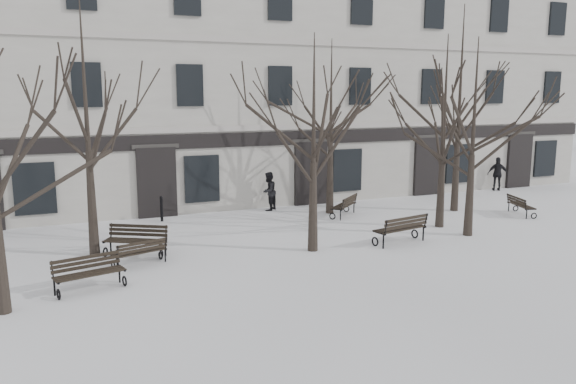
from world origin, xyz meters
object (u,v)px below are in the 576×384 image
tree_1 (314,118)px  tree_3 (445,109)px  bench_5 (520,205)px  tree_2 (474,114)px  bench_4 (345,205)px  bench_3 (136,239)px  bench_0 (89,272)px  bench_1 (140,252)px  bench_2 (401,228)px

tree_1 → tree_3: (5.94, 1.14, 0.19)m
bench_5 → tree_2: bearing=130.7°
tree_1 → bench_4: bearing=50.5°
bench_3 → bench_5: bearing=30.7°
bench_0 → bench_5: (17.38, 2.69, -0.05)m
tree_1 → bench_1: size_ratio=4.11×
tree_1 → tree_3: tree_3 is taller
bench_3 → bench_5: bench_3 is taller
tree_3 → bench_1: bearing=-176.7°
tree_2 → bench_3: (-11.47, 1.96, -3.84)m
tree_2 → bench_0: size_ratio=3.74×
bench_4 → bench_3: bearing=-25.4°
bench_0 → bench_5: size_ratio=1.11×
bench_2 → bench_0: bearing=-6.9°
tree_3 → bench_5: size_ratio=4.29×
tree_2 → bench_4: tree_2 is taller
tree_2 → bench_2: (-2.90, -0.06, -3.83)m
bench_4 → bench_5: bench_4 is taller
tree_1 → bench_4: (3.46, 4.20, -3.85)m
bench_3 → bench_5: (15.81, -0.08, -0.09)m
bench_0 → bench_3: bearing=46.3°
bench_0 → bench_1: bench_0 is taller
tree_3 → bench_0: bearing=-170.0°
tree_2 → bench_0: bearing=-176.5°
tree_1 → bench_2: tree_1 is taller
tree_1 → tree_3: size_ratio=0.96×
bench_5 → tree_3: bearing=112.5°
tree_1 → bench_1: (-5.45, 0.48, -3.89)m
tree_2 → tree_1: bearing=176.8°
tree_2 → bench_5: (4.34, 1.89, -3.93)m
bench_0 → bench_2: bearing=-9.9°
tree_3 → bench_1: size_ratio=4.29×
bench_1 → bench_2: bench_2 is taller
tree_1 → bench_4: tree_1 is taller
tree_1 → bench_2: bearing=-7.3°
bench_0 → bench_3: (1.57, 2.77, 0.04)m
tree_2 → bench_1: 12.18m
tree_3 → bench_2: (-2.79, -1.54, -3.97)m
tree_2 → bench_4: (-2.59, 4.54, -3.89)m
tree_1 → bench_5: (10.39, 1.55, -3.89)m
tree_3 → bench_3: bearing=177.6°
tree_2 → bench_5: size_ratio=4.15×
tree_2 → tree_3: size_ratio=0.97×
tree_2 → bench_0: 13.63m
bench_5 → bench_3: bearing=106.9°
tree_2 → bench_3: bearing=170.3°
tree_2 → bench_5: tree_2 is taller
tree_1 → bench_5: 11.20m
tree_3 → bench_0: (-12.92, -2.28, -4.03)m
tree_1 → tree_2: tree_2 is taller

